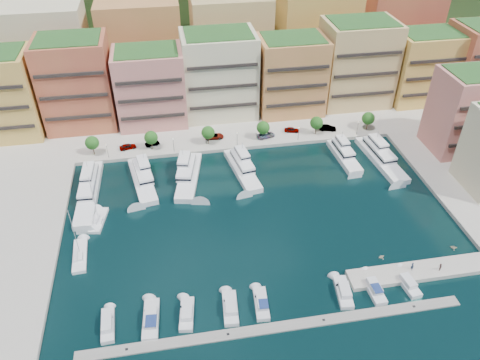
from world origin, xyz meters
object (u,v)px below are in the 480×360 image
at_px(tree_2, 208,133).
at_px(sailboat_1, 80,256).
at_px(tree_4, 317,123).
at_px(lamppost_2, 237,137).
at_px(cruiser_1, 151,320).
at_px(cruiser_7, 373,288).
at_px(person_1, 440,267).
at_px(yacht_0, 89,189).
at_px(lamppost_4, 358,126).
at_px(tender_3, 454,247).
at_px(tree_0, 92,143).
at_px(person_0, 412,266).
at_px(sailboat_2, 99,221).
at_px(car_2, 214,136).
at_px(lamppost_0, 107,149).
at_px(tree_5, 368,118).
at_px(car_5, 328,128).
at_px(yacht_5, 343,154).
at_px(tree_3, 263,128).
at_px(cruiser_3, 230,308).
at_px(cruiser_4, 261,304).
at_px(cruiser_8, 407,283).
at_px(tender_1, 381,257).
at_px(car_0, 128,146).
at_px(tree_1, 151,138).
at_px(yacht_6, 380,156).
at_px(lamppost_3, 299,131).
at_px(car_1, 152,143).
at_px(car_3, 266,135).
at_px(yacht_1, 142,178).
at_px(lamppost_1, 173,143).
at_px(cruiser_6, 343,292).
at_px(cruiser_0, 108,326).
at_px(cruiser_2, 187,314).
at_px(car_4, 292,130).
at_px(yacht_3, 242,167).
at_px(yacht_2, 188,173).

height_order(tree_2, sailboat_1, sailboat_1).
bearing_deg(tree_4, lamppost_2, -174.53).
height_order(cruiser_1, cruiser_7, same).
bearing_deg(person_1, yacht_0, -69.99).
bearing_deg(lamppost_4, tender_3, -85.36).
bearing_deg(tree_0, person_0, -39.30).
height_order(lamppost_2, sailboat_2, sailboat_2).
xyz_separation_m(sailboat_2, car_2, (31.10, 30.69, 1.46)).
height_order(lamppost_0, person_0, lamppost_0).
height_order(tree_5, car_5, tree_5).
distance_m(tree_5, yacht_5, 17.03).
bearing_deg(tree_3, cruiser_3, -107.87).
xyz_separation_m(tree_3, cruiser_4, (-12.71, -58.10, -4.17)).
distance_m(cruiser_8, sailboat_2, 69.14).
bearing_deg(tender_1, car_0, 30.10).
relative_size(tree_1, sailboat_2, 0.43).
distance_m(lamppost_4, cruiser_8, 56.93).
height_order(yacht_6, car_0, yacht_6).
relative_size(lamppost_2, lamppost_3, 1.00).
xyz_separation_m(lamppost_3, cruiser_8, (7.12, -55.78, -3.28)).
xyz_separation_m(tender_1, car_5, (5.06, 51.56, 1.44)).
bearing_deg(tree_3, sailboat_2, -148.19).
distance_m(car_0, car_1, 6.91).
relative_size(tree_4, tender_3, 3.63).
xyz_separation_m(lamppost_2, yacht_6, (37.97, -12.52, -2.62)).
bearing_deg(lamppost_2, car_3, 18.16).
bearing_deg(yacht_1, tree_1, 78.02).
height_order(lamppost_1, cruiser_6, lamppost_1).
xyz_separation_m(lamppost_1, person_1, (50.90, -53.94, -1.96)).
xyz_separation_m(tree_0, cruiser_8, (65.12, -58.08, -4.20)).
xyz_separation_m(cruiser_0, cruiser_1, (7.83, -0.04, 0.02)).
bearing_deg(tree_4, car_1, 177.79).
height_order(car_1, person_0, person_0).
relative_size(tree_4, lamppost_1, 1.35).
distance_m(yacht_1, sailboat_1, 28.56).
distance_m(cruiser_7, cruiser_8, 7.18).
bearing_deg(yacht_0, lamppost_3, 13.66).
bearing_deg(person_1, yacht_6, -138.37).
bearing_deg(cruiser_2, yacht_0, 116.89).
xyz_separation_m(yacht_1, car_5, (55.16, 15.15, 0.73)).
relative_size(sailboat_2, tender_1, 9.18).
bearing_deg(cruiser_1, car_4, 54.65).
bearing_deg(car_0, cruiser_8, -148.81).
relative_size(tree_2, yacht_3, 0.28).
bearing_deg(yacht_0, car_1, 48.50).
distance_m(lamppost_3, lamppost_4, 18.00).
relative_size(cruiser_4, car_2, 1.40).
relative_size(tree_1, cruiser_7, 0.68).
bearing_deg(yacht_0, yacht_2, 5.74).
height_order(tender_1, car_0, car_0).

